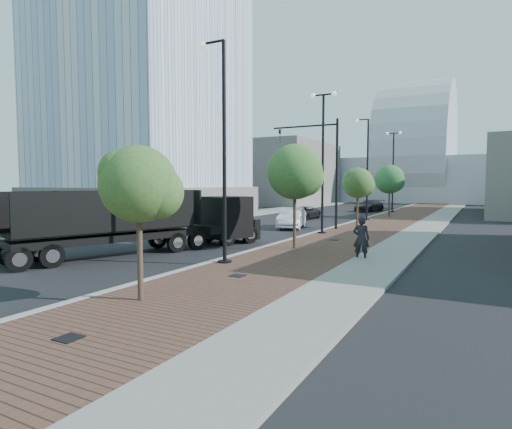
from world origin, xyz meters
The scene contains 24 objects.
sidewalk centered at (3.50, 40.00, 0.06)m, with size 7.00×140.00×0.12m, color #4C2D23.
concrete_strip centered at (6.20, 40.00, 0.07)m, with size 2.40×140.00×0.13m, color slate.
curb centered at (0.00, 40.00, 0.07)m, with size 0.30×140.00×0.14m, color gray.
west_sidewalk centered at (-13.00, 40.00, 0.06)m, with size 4.00×140.00×0.12m, color slate.
dump_truck centered at (-4.01, 12.47, 1.29)m, with size 6.51×13.27×3.06m.
white_sedan centered at (-2.92, 25.09, 0.78)m, with size 1.64×4.71×1.55m, color white.
dark_car_mid centered at (-5.23, 33.24, 0.60)m, with size 1.99×4.32×1.20m, color black.
dark_car_far centered at (-2.32, 47.23, 0.70)m, with size 1.97×4.85×1.41m, color black.
pedestrian centered at (5.30, 13.79, 0.98)m, with size 0.71×0.47×1.95m, color black.
streetlight_1 centered at (0.49, 10.00, 4.34)m, with size 1.44×0.56×9.21m.
streetlight_2 centered at (0.60, 22.00, 4.82)m, with size 1.72×0.56×9.28m.
streetlight_3 centered at (0.49, 34.00, 4.34)m, with size 1.44×0.56×9.21m.
streetlight_4 centered at (0.60, 46.00, 4.82)m, with size 1.72×0.56×9.28m.
traffic_mast centered at (-0.30, 25.00, 4.98)m, with size 5.09×0.20×8.00m.
tree_0 centered at (1.65, 4.02, 3.36)m, with size 2.22×2.15×4.44m.
tree_1 centered at (1.65, 15.02, 3.96)m, with size 2.78×2.78×5.37m.
tree_2 centered at (1.65, 27.02, 3.43)m, with size 2.35×2.29×4.59m.
tree_3 centered at (1.65, 39.02, 3.80)m, with size 2.87×2.87×5.25m.
tower_podium centered at (-24.00, 32.00, 1.50)m, with size 19.00×19.00×3.00m, color #5F5C56.
convention_center centered at (-2.00, 85.00, 6.00)m, with size 50.00×30.00×50.00m.
commercial_block_nw centered at (-20.00, 60.00, 5.00)m, with size 14.00×20.00×10.00m, color #67645D.
utility_cover_0 centered at (2.40, 1.00, 0.13)m, with size 0.50×0.50×0.02m, color black.
utility_cover_1 centered at (2.40, 8.00, 0.13)m, with size 0.50×0.50×0.02m, color black.
utility_cover_2 centered at (2.40, 19.00, 0.13)m, with size 0.50×0.50×0.02m, color black.
Camera 1 is at (10.07, -4.94, 3.39)m, focal length 30.15 mm.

